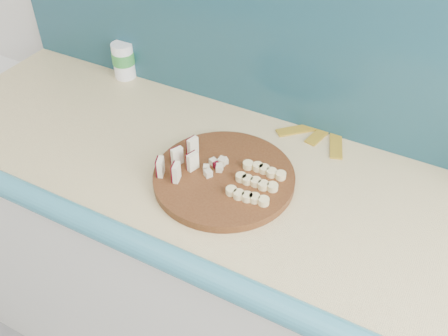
% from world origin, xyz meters
% --- Properties ---
extents(kitchen_counter, '(2.20, 0.63, 0.91)m').
position_xyz_m(kitchen_counter, '(0.10, 1.50, 0.46)').
color(kitchen_counter, white).
rests_on(kitchen_counter, ground).
extents(backsplash, '(2.20, 0.02, 0.50)m').
position_xyz_m(backsplash, '(0.10, 1.79, 1.16)').
color(backsplash, teal).
rests_on(backsplash, kitchen_counter).
extents(cutting_board, '(0.36, 0.36, 0.02)m').
position_xyz_m(cutting_board, '(-0.11, 1.47, 0.92)').
color(cutting_board, '#43210E').
rests_on(cutting_board, kitchen_counter).
extents(apple_wedges, '(0.07, 0.14, 0.05)m').
position_xyz_m(apple_wedges, '(-0.22, 1.44, 0.96)').
color(apple_wedges, '#FFF3CB').
rests_on(apple_wedges, cutting_board).
extents(apple_chunks, '(0.05, 0.06, 0.02)m').
position_xyz_m(apple_chunks, '(-0.13, 1.47, 0.94)').
color(apple_chunks, beige).
rests_on(apple_chunks, cutting_board).
extents(banana_slices, '(0.11, 0.13, 0.02)m').
position_xyz_m(banana_slices, '(-0.03, 1.47, 0.94)').
color(banana_slices, '#FCE59A').
rests_on(banana_slices, cutting_board).
extents(canister, '(0.07, 0.07, 0.12)m').
position_xyz_m(canister, '(-0.63, 1.76, 0.97)').
color(canister, white).
rests_on(canister, kitchen_counter).
extents(banana_peel, '(0.21, 0.18, 0.01)m').
position_xyz_m(banana_peel, '(0.03, 1.76, 0.91)').
color(banana_peel, gold).
rests_on(banana_peel, kitchen_counter).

